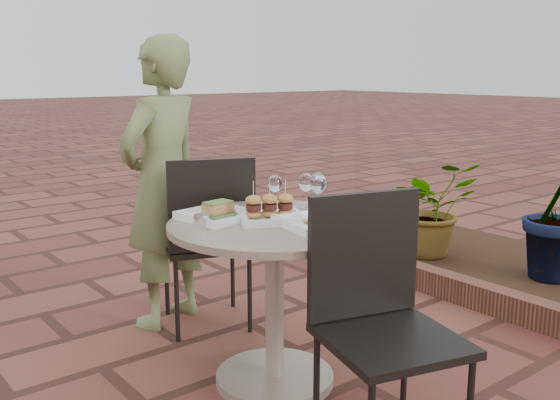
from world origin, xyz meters
TOP-DOWN VIEW (x-y plane):
  - ground at (0.00, 0.00)m, footprint 60.00×60.00m
  - cafe_table at (0.13, -0.18)m, footprint 0.90×0.90m
  - chair_far at (0.22, 0.48)m, footprint 0.57×0.57m
  - chair_near at (0.12, -0.78)m, footprint 0.54×0.54m
  - diner at (0.10, 0.74)m, footprint 0.65×0.53m
  - plate_salmon at (-0.02, 0.01)m, footprint 0.31×0.31m
  - plate_sliders at (0.13, -0.14)m, footprint 0.35×0.35m
  - plate_tuna at (0.23, -0.35)m, footprint 0.33×0.33m
  - wine_glass_right at (0.40, -0.16)m, footprint 0.08×0.08m
  - wine_glass_mid at (0.30, 0.04)m, footprint 0.07×0.07m
  - wine_glass_far at (0.41, -0.06)m, footprint 0.07×0.07m
  - steel_ramekin at (-0.15, -0.05)m, footprint 0.09×0.09m
  - cutlery_set at (0.40, -0.30)m, footprint 0.14×0.24m
  - planter_curb at (1.60, 0.30)m, footprint 0.12×3.00m
  - mulch_bed at (2.30, 0.30)m, footprint 1.30×3.00m
  - potted_plant_a at (2.09, 0.52)m, footprint 0.76×0.72m

SIDE VIEW (x-z plane):
  - ground at x=0.00m, z-range 0.00..0.00m
  - mulch_bed at x=2.30m, z-range 0.00..0.06m
  - planter_curb at x=1.60m, z-range 0.00..0.15m
  - potted_plant_a at x=2.09m, z-range 0.06..0.74m
  - cafe_table at x=0.13m, z-range 0.12..0.85m
  - chair_far at x=0.22m, z-range 0.08..1.01m
  - chair_near at x=0.12m, z-range 0.08..1.01m
  - cutlery_set at x=0.40m, z-range 0.73..0.73m
  - plate_tuna at x=0.23m, z-range 0.73..0.76m
  - plate_salmon at x=-0.02m, z-range 0.71..0.79m
  - steel_ramekin at x=-0.15m, z-range 0.73..0.78m
  - diner at x=0.10m, z-range 0.00..1.54m
  - plate_sliders at x=0.13m, z-range 0.68..0.85m
  - wine_glass_mid at x=0.30m, z-range 0.76..0.92m
  - wine_glass_far at x=0.41m, z-range 0.76..0.93m
  - wine_glass_right at x=0.40m, z-range 0.77..0.95m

